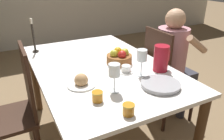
% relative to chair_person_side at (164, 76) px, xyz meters
% --- Properties ---
extents(ground_plane, '(20.00, 20.00, 0.00)m').
position_rel_chair_person_side_xyz_m(ground_plane, '(-0.70, 0.04, -0.53)').
color(ground_plane, '#7F6647').
extents(dining_table, '(1.05, 1.62, 0.77)m').
position_rel_chair_person_side_xyz_m(dining_table, '(-0.70, 0.04, 0.14)').
color(dining_table, white).
rests_on(dining_table, ground_plane).
extents(chair_person_side, '(0.42, 0.42, 1.01)m').
position_rel_chair_person_side_xyz_m(chair_person_side, '(0.00, 0.00, 0.00)').
color(chair_person_side, '#331E14').
rests_on(chair_person_side, ground_plane).
extents(chair_opposite, '(0.42, 0.42, 1.01)m').
position_rel_chair_person_side_xyz_m(chair_opposite, '(-1.40, 0.06, 0.00)').
color(chair_opposite, '#331E14').
rests_on(chair_opposite, ground_plane).
extents(person_seated, '(0.39, 0.41, 1.20)m').
position_rel_chair_person_side_xyz_m(person_seated, '(0.10, -0.00, 0.18)').
color(person_seated, '#33333D').
rests_on(person_seated, ground_plane).
extents(red_pitcher, '(0.14, 0.12, 0.21)m').
position_rel_chair_person_side_xyz_m(red_pitcher, '(-0.31, -0.29, 0.35)').
color(red_pitcher, '#A31423').
rests_on(red_pitcher, dining_table).
extents(wine_glass_water, '(0.08, 0.08, 0.21)m').
position_rel_chair_person_side_xyz_m(wine_glass_water, '(-0.50, -0.29, 0.40)').
color(wine_glass_water, white).
rests_on(wine_glass_water, dining_table).
extents(wine_glass_juice, '(0.08, 0.08, 0.20)m').
position_rel_chair_person_side_xyz_m(wine_glass_juice, '(-0.80, -0.42, 0.39)').
color(wine_glass_juice, white).
rests_on(wine_glass_juice, dining_table).
extents(teacup_near_person, '(0.12, 0.12, 0.06)m').
position_rel_chair_person_side_xyz_m(teacup_near_person, '(-0.57, -0.19, 0.27)').
color(teacup_near_person, white).
rests_on(teacup_near_person, dining_table).
extents(serving_tray, '(0.27, 0.27, 0.03)m').
position_rel_chair_person_side_xyz_m(serving_tray, '(-0.48, -0.51, 0.26)').
color(serving_tray, '#9E9EA3').
rests_on(serving_tray, dining_table).
extents(bread_plate, '(0.20, 0.20, 0.10)m').
position_rel_chair_person_side_xyz_m(bread_plate, '(-0.96, -0.24, 0.27)').
color(bread_plate, white).
rests_on(bread_plate, dining_table).
extents(jam_jar_amber, '(0.07, 0.07, 0.07)m').
position_rel_chair_person_side_xyz_m(jam_jar_amber, '(-0.85, -0.69, 0.28)').
color(jam_jar_amber, '#C67A1E').
rests_on(jam_jar_amber, dining_table).
extents(jam_jar_red, '(0.07, 0.07, 0.07)m').
position_rel_chair_person_side_xyz_m(jam_jar_red, '(-0.94, -0.48, 0.28)').
color(jam_jar_red, '#C67A1E').
rests_on(jam_jar_red, dining_table).
extents(fruit_bowl, '(0.22, 0.22, 0.13)m').
position_rel_chair_person_side_xyz_m(fruit_bowl, '(-0.53, -0.01, 0.30)').
color(fruit_bowl, brown).
rests_on(fruit_bowl, dining_table).
extents(candlestick_tall, '(0.06, 0.06, 0.33)m').
position_rel_chair_person_side_xyz_m(candlestick_tall, '(-1.13, 0.63, 0.37)').
color(candlestick_tall, black).
rests_on(candlestick_tall, dining_table).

